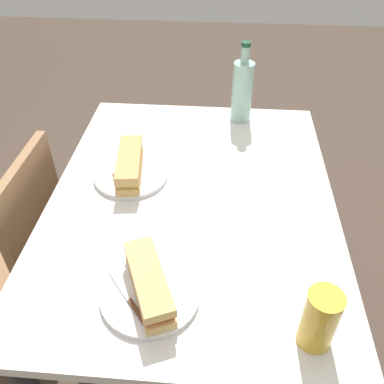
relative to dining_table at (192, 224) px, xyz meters
name	(u,v)px	position (x,y,z in m)	size (l,w,h in m)	color
ground_plane	(192,333)	(0.00, 0.00, -0.64)	(8.00, 8.00, 0.00)	#47382D
dining_table	(192,224)	(0.00, 0.00, 0.00)	(1.13, 0.85, 0.75)	silver
chair_far	(17,246)	(0.00, 0.62, -0.16)	(0.41, 0.41, 0.85)	#936B47
plate_near	(150,294)	(-0.37, 0.07, 0.12)	(0.24, 0.24, 0.01)	white
baguette_sandwich_near	(149,283)	(-0.37, 0.07, 0.16)	(0.23, 0.15, 0.07)	tan
knife_near	(130,301)	(-0.39, 0.11, 0.13)	(0.15, 0.12, 0.01)	silver
plate_far	(131,175)	(0.08, 0.20, 0.12)	(0.24, 0.24, 0.01)	white
baguette_sandwich_far	(130,164)	(0.08, 0.20, 0.16)	(0.24, 0.10, 0.07)	tan
knife_far	(114,175)	(0.07, 0.25, 0.13)	(0.17, 0.07, 0.01)	silver
water_bottle	(242,90)	(0.48, -0.15, 0.24)	(0.08, 0.08, 0.30)	#99C6B7
beer_glass	(320,319)	(-0.45, -0.30, 0.19)	(0.07, 0.07, 0.15)	gold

